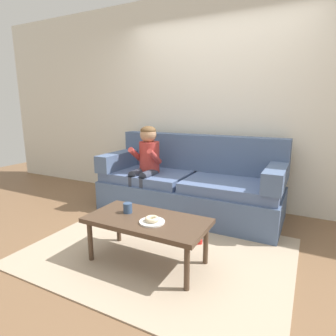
% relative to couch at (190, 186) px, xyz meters
% --- Properties ---
extents(ground, '(10.00, 10.00, 0.00)m').
position_rel_couch_xyz_m(ground, '(0.15, -0.85, -0.35)').
color(ground, brown).
extents(wall_back, '(8.00, 0.10, 2.80)m').
position_rel_couch_xyz_m(wall_back, '(0.15, 0.55, 1.05)').
color(wall_back, silver).
rests_on(wall_back, ground).
extents(area_rug, '(2.36, 1.75, 0.01)m').
position_rel_couch_xyz_m(area_rug, '(0.15, -1.10, -0.34)').
color(area_rug, tan).
rests_on(area_rug, ground).
extents(couch, '(2.26, 0.90, 0.97)m').
position_rel_couch_xyz_m(couch, '(0.00, 0.00, 0.00)').
color(couch, slate).
rests_on(couch, ground).
extents(coffee_table, '(1.04, 0.53, 0.41)m').
position_rel_couch_xyz_m(coffee_table, '(0.15, -1.30, 0.02)').
color(coffee_table, '#4C3828').
rests_on(coffee_table, ground).
extents(person_child, '(0.34, 0.58, 1.10)m').
position_rel_couch_xyz_m(person_child, '(-0.52, -0.21, 0.32)').
color(person_child, '#AD3833').
rests_on(person_child, ground).
extents(plate, '(0.21, 0.21, 0.01)m').
position_rel_couch_xyz_m(plate, '(0.23, -1.36, 0.07)').
color(plate, white).
rests_on(plate, coffee_table).
extents(donut, '(0.17, 0.17, 0.04)m').
position_rel_couch_xyz_m(donut, '(0.23, -1.36, 0.10)').
color(donut, beige).
rests_on(donut, plate).
extents(mug, '(0.08, 0.08, 0.09)m').
position_rel_couch_xyz_m(mug, '(-0.07, -1.26, 0.11)').
color(mug, '#334C72').
rests_on(mug, coffee_table).
extents(toy_controller, '(0.23, 0.09, 0.05)m').
position_rel_couch_xyz_m(toy_controller, '(0.35, -0.79, -0.32)').
color(toy_controller, red).
rests_on(toy_controller, ground).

